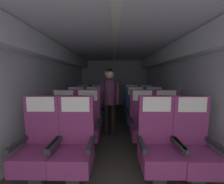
{
  "coord_description": "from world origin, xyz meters",
  "views": [
    {
      "loc": [
        -0.03,
        -0.17,
        1.39
      ],
      "look_at": [
        -0.08,
        3.89,
        0.93
      ],
      "focal_mm": 22.29,
      "sensor_mm": 36.0,
      "label": 1
    }
  ],
  "objects_px": {
    "seat_b_left_aisle": "(88,124)",
    "seat_c_left_window": "(76,112)",
    "seat_b_right_window": "(143,124)",
    "flight_attendant": "(110,95)",
    "seat_b_left_window": "(63,124)",
    "seat_d_right_aisle": "(147,105)",
    "seat_d_left_window": "(83,105)",
    "seat_d_left_aisle": "(98,105)",
    "seat_a_right_aisle": "(194,147)",
    "seat_a_left_window": "(39,146)",
    "seat_a_left_aisle": "(75,146)",
    "seat_d_right_window": "(132,105)",
    "seat_c_right_aisle": "(154,112)",
    "seat_c_left_aisle": "(94,112)",
    "seat_c_right_window": "(136,112)",
    "seat_a_right_window": "(157,146)",
    "seat_b_right_aisle": "(167,124)"
  },
  "relations": [
    {
      "from": "seat_a_right_window",
      "to": "seat_d_right_window",
      "type": "bearing_deg",
      "value": 90.11
    },
    {
      "from": "seat_a_left_window",
      "to": "flight_attendant",
      "type": "relative_size",
      "value": 0.72
    },
    {
      "from": "seat_c_right_aisle",
      "to": "seat_c_right_window",
      "type": "height_order",
      "value": "same"
    },
    {
      "from": "seat_c_right_aisle",
      "to": "seat_b_left_aisle",
      "type": "bearing_deg",
      "value": -150.81
    },
    {
      "from": "seat_b_left_aisle",
      "to": "seat_c_left_window",
      "type": "bearing_deg",
      "value": 118.48
    },
    {
      "from": "seat_a_right_window",
      "to": "seat_b_right_window",
      "type": "xyz_separation_m",
      "value": [
        -0.01,
        0.87,
        0.0
      ]
    },
    {
      "from": "seat_d_left_window",
      "to": "seat_d_right_aisle",
      "type": "height_order",
      "value": "same"
    },
    {
      "from": "seat_b_right_window",
      "to": "seat_d_left_window",
      "type": "bearing_deg",
      "value": 131.6
    },
    {
      "from": "seat_a_left_aisle",
      "to": "seat_b_left_aisle",
      "type": "xyz_separation_m",
      "value": [
        0.01,
        0.88,
        0.0
      ]
    },
    {
      "from": "flight_attendant",
      "to": "seat_a_left_aisle",
      "type": "bearing_deg",
      "value": -118.14
    },
    {
      "from": "seat_a_right_window",
      "to": "seat_b_left_window",
      "type": "distance_m",
      "value": 1.78
    },
    {
      "from": "seat_a_left_window",
      "to": "seat_b_left_aisle",
      "type": "xyz_separation_m",
      "value": [
        0.48,
        0.87,
        0.0
      ]
    },
    {
      "from": "seat_a_right_aisle",
      "to": "seat_d_right_window",
      "type": "xyz_separation_m",
      "value": [
        -0.47,
        2.62,
        0.0
      ]
    },
    {
      "from": "seat_a_right_aisle",
      "to": "seat_a_left_window",
      "type": "bearing_deg",
      "value": 179.98
    },
    {
      "from": "seat_a_left_aisle",
      "to": "seat_b_right_window",
      "type": "height_order",
      "value": "same"
    },
    {
      "from": "seat_b_right_aisle",
      "to": "seat_d_right_aisle",
      "type": "distance_m",
      "value": 1.71
    },
    {
      "from": "seat_a_right_window",
      "to": "flight_attendant",
      "type": "bearing_deg",
      "value": 115.11
    },
    {
      "from": "seat_b_left_aisle",
      "to": "seat_c_left_aisle",
      "type": "height_order",
      "value": "same"
    },
    {
      "from": "seat_b_left_aisle",
      "to": "seat_d_right_window",
      "type": "xyz_separation_m",
      "value": [
        1.08,
        1.75,
        0.0
      ]
    },
    {
      "from": "seat_b_right_window",
      "to": "seat_d_right_aisle",
      "type": "height_order",
      "value": "same"
    },
    {
      "from": "seat_b_right_aisle",
      "to": "seat_b_right_window",
      "type": "bearing_deg",
      "value": -179.72
    },
    {
      "from": "seat_c_right_aisle",
      "to": "flight_attendant",
      "type": "xyz_separation_m",
      "value": [
        -1.13,
        -0.29,
        0.49
      ]
    },
    {
      "from": "seat_a_left_aisle",
      "to": "seat_b_left_window",
      "type": "relative_size",
      "value": 1.0
    },
    {
      "from": "seat_a_left_aisle",
      "to": "seat_b_right_window",
      "type": "distance_m",
      "value": 1.4
    },
    {
      "from": "seat_b_left_aisle",
      "to": "seat_b_right_window",
      "type": "xyz_separation_m",
      "value": [
        1.07,
        0.01,
        0.0
      ]
    },
    {
      "from": "seat_a_left_aisle",
      "to": "seat_c_left_window",
      "type": "distance_m",
      "value": 1.8
    },
    {
      "from": "seat_c_right_window",
      "to": "seat_d_left_aisle",
      "type": "xyz_separation_m",
      "value": [
        -1.08,
        0.87,
        0.0
      ]
    },
    {
      "from": "seat_c_right_aisle",
      "to": "seat_d_right_window",
      "type": "xyz_separation_m",
      "value": [
        -0.46,
        0.89,
        0.0
      ]
    },
    {
      "from": "seat_a_left_aisle",
      "to": "seat_b_left_window",
      "type": "distance_m",
      "value": 0.99
    },
    {
      "from": "seat_b_left_window",
      "to": "seat_b_right_aisle",
      "type": "bearing_deg",
      "value": 0.6
    },
    {
      "from": "seat_a_left_aisle",
      "to": "seat_c_left_window",
      "type": "height_order",
      "value": "same"
    },
    {
      "from": "seat_a_right_aisle",
      "to": "seat_c_left_window",
      "type": "relative_size",
      "value": 1.0
    },
    {
      "from": "seat_b_right_window",
      "to": "flight_attendant",
      "type": "bearing_deg",
      "value": 139.26
    },
    {
      "from": "seat_b_left_window",
      "to": "seat_b_left_aisle",
      "type": "height_order",
      "value": "same"
    },
    {
      "from": "seat_b_right_window",
      "to": "seat_c_right_aisle",
      "type": "bearing_deg",
      "value": 60.94
    },
    {
      "from": "seat_b_left_window",
      "to": "seat_d_right_aisle",
      "type": "height_order",
      "value": "same"
    },
    {
      "from": "seat_b_right_window",
      "to": "seat_d_right_aisle",
      "type": "distance_m",
      "value": 1.78
    },
    {
      "from": "seat_b_right_window",
      "to": "seat_d_left_window",
      "type": "xyz_separation_m",
      "value": [
        -1.55,
        1.74,
        0.0
      ]
    },
    {
      "from": "seat_b_right_aisle",
      "to": "seat_c_left_window",
      "type": "bearing_deg",
      "value": 157.15
    },
    {
      "from": "seat_a_left_window",
      "to": "seat_d_left_aisle",
      "type": "xyz_separation_m",
      "value": [
        0.48,
        2.61,
        0.0
      ]
    },
    {
      "from": "seat_b_right_window",
      "to": "seat_c_left_aisle",
      "type": "relative_size",
      "value": 1.0
    },
    {
      "from": "seat_b_left_window",
      "to": "seat_d_right_aisle",
      "type": "relative_size",
      "value": 1.0
    },
    {
      "from": "seat_c_right_aisle",
      "to": "flight_attendant",
      "type": "height_order",
      "value": "flight_attendant"
    },
    {
      "from": "seat_a_right_aisle",
      "to": "seat_b_right_window",
      "type": "bearing_deg",
      "value": 118.71
    },
    {
      "from": "seat_c_left_window",
      "to": "seat_d_left_aisle",
      "type": "distance_m",
      "value": 1.0
    },
    {
      "from": "flight_attendant",
      "to": "seat_c_left_aisle",
      "type": "bearing_deg",
      "value": 133.82
    },
    {
      "from": "seat_b_right_window",
      "to": "seat_d_right_window",
      "type": "bearing_deg",
      "value": 89.7
    },
    {
      "from": "seat_b_left_aisle",
      "to": "seat_c_left_window",
      "type": "xyz_separation_m",
      "value": [
        -0.47,
        0.86,
        0.0
      ]
    },
    {
      "from": "seat_c_right_window",
      "to": "seat_d_left_aisle",
      "type": "height_order",
      "value": "same"
    },
    {
      "from": "seat_b_right_aisle",
      "to": "seat_d_left_aisle",
      "type": "height_order",
      "value": "same"
    }
  ]
}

